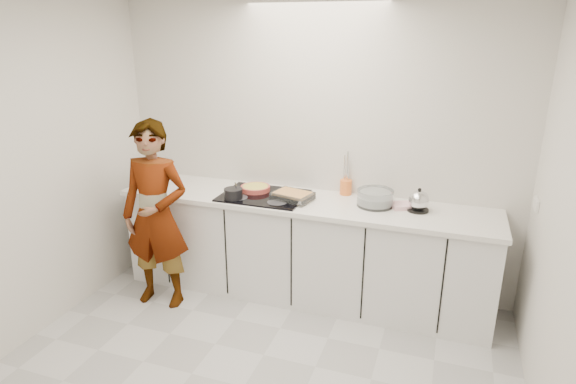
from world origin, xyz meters
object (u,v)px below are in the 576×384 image
(kettle, at_px, (419,201))
(cook, at_px, (156,216))
(tart_dish, at_px, (255,188))
(hob, at_px, (263,195))
(saucepan, at_px, (233,194))
(mixing_bowl, at_px, (375,199))
(baking_dish, at_px, (293,195))
(utensil_crock, at_px, (346,187))

(kettle, xyz_separation_m, cook, (-2.08, -0.56, -0.18))
(tart_dish, bearing_deg, hob, -37.08)
(saucepan, distance_m, mixing_bowl, 1.19)
(tart_dish, relative_size, mixing_bowl, 0.91)
(cook, bearing_deg, saucepan, 22.86)
(baking_dish, bearing_deg, cook, -156.55)
(hob, xyz_separation_m, tart_dish, (-0.11, 0.08, 0.03))
(tart_dish, distance_m, saucepan, 0.27)
(hob, height_order, saucepan, saucepan)
(hob, relative_size, mixing_bowl, 1.88)
(baking_dish, distance_m, mixing_bowl, 0.69)
(hob, distance_m, tart_dish, 0.14)
(hob, bearing_deg, mixing_bowl, 4.76)
(mixing_bowl, bearing_deg, tart_dish, 179.83)
(tart_dish, height_order, saucepan, saucepan)
(saucepan, relative_size, mixing_bowl, 0.48)
(tart_dish, distance_m, mixing_bowl, 1.07)
(saucepan, bearing_deg, tart_dish, 69.98)
(tart_dish, xyz_separation_m, mixing_bowl, (1.07, -0.00, 0.03))
(hob, height_order, utensil_crock, utensil_crock)
(tart_dish, height_order, utensil_crock, utensil_crock)
(tart_dish, height_order, cook, cook)
(hob, height_order, cook, cook)
(kettle, bearing_deg, saucepan, -170.56)
(tart_dish, bearing_deg, baking_dish, -15.53)
(kettle, height_order, utensil_crock, kettle)
(cook, bearing_deg, mixing_bowl, 12.69)
(baking_dish, relative_size, mixing_bowl, 0.95)
(kettle, relative_size, utensil_crock, 1.72)
(cook, bearing_deg, hob, 26.49)
(kettle, bearing_deg, cook, -164.98)
(hob, xyz_separation_m, cook, (-0.78, -0.48, -0.11))
(tart_dish, xyz_separation_m, saucepan, (-0.09, -0.26, 0.02))
(utensil_crock, distance_m, cook, 1.65)
(hob, xyz_separation_m, saucepan, (-0.20, -0.17, 0.05))
(saucepan, relative_size, kettle, 0.81)
(hob, height_order, mixing_bowl, mixing_bowl)
(mixing_bowl, bearing_deg, hob, -175.24)
(hob, bearing_deg, utensil_crock, 23.39)
(saucepan, distance_m, baking_dish, 0.50)
(utensil_crock, bearing_deg, tart_dish, -165.20)
(kettle, height_order, cook, cook)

